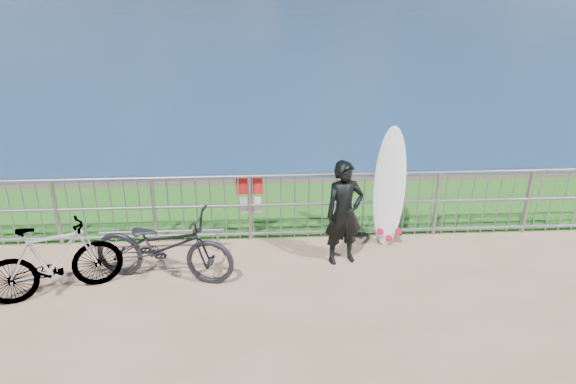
{
  "coord_description": "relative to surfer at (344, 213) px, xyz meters",
  "views": [
    {
      "loc": [
        -0.32,
        -6.39,
        4.43
      ],
      "look_at": [
        0.08,
        1.2,
        1.0
      ],
      "focal_mm": 35.0,
      "sensor_mm": 36.0,
      "label": 1
    }
  ],
  "objects": [
    {
      "name": "railing",
      "position": [
        -0.87,
        0.74,
        -0.22
      ],
      "size": [
        10.06,
        0.1,
        1.13
      ],
      "color": "gray",
      "rests_on": "ground"
    },
    {
      "name": "grass_strip",
      "position": [
        -0.88,
        1.84,
        -0.79
      ],
      "size": [
        120.0,
        120.0,
        0.0
      ],
      "primitive_type": "plane",
      "color": "#1A5216",
      "rests_on": "ground"
    },
    {
      "name": "bike_rack",
      "position": [
        -2.73,
        0.38,
        -0.47
      ],
      "size": [
        1.89,
        0.05,
        0.39
      ],
      "color": "gray",
      "rests_on": "ground"
    },
    {
      "name": "surfer",
      "position": [
        0.0,
        0.0,
        0.0
      ],
      "size": [
        0.66,
        0.52,
        1.59
      ],
      "primitive_type": "imported",
      "rotation": [
        0.0,
        0.0,
        0.26
      ],
      "color": "black",
      "rests_on": "ground"
    },
    {
      "name": "surfboard",
      "position": [
        0.79,
        0.58,
        0.07
      ],
      "size": [
        0.6,
        0.56,
        1.88
      ],
      "color": "silver",
      "rests_on": "ground"
    },
    {
      "name": "bicycle_far",
      "position": [
        -3.99,
        -0.66,
        -0.26
      ],
      "size": [
        1.84,
        1.12,
        1.07
      ],
      "primitive_type": "imported",
      "rotation": [
        0.0,
        0.0,
        1.95
      ],
      "color": "black",
      "rests_on": "ground"
    },
    {
      "name": "bicycle_near",
      "position": [
        -2.58,
        -0.35,
        -0.27
      ],
      "size": [
        2.12,
        1.11,
        1.06
      ],
      "primitive_type": "imported",
      "rotation": [
        0.0,
        0.0,
        1.36
      ],
      "color": "black",
      "rests_on": "ground"
    }
  ]
}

